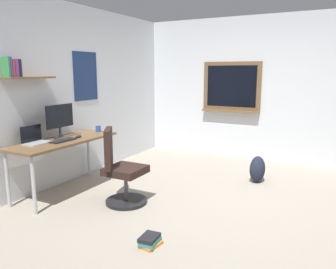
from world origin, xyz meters
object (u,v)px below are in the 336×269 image
Objects in this scene: backpack at (257,169)px; monitor_primary at (60,119)px; laptop at (35,139)px; desk at (64,145)px; keyboard at (63,140)px; coffee_mug at (98,129)px; computer_mouse at (78,136)px; book_stack_on_floor at (150,241)px; office_chair at (121,172)px.

monitor_primary is at bearing 125.06° from backpack.
desk is at bearing -21.74° from laptop.
keyboard is 0.76m from coffee_mug.
laptop is at bearing 130.49° from backpack.
keyboard is 0.95× the size of backpack.
monitor_primary reaches higher than coffee_mug.
computer_mouse is at bearing -45.14° from monitor_primary.
keyboard is (0.27, -0.21, -0.04)m from laptop.
monitor_primary is 2.02× the size of book_stack_on_floor.
coffee_mug is (0.68, -0.02, 0.12)m from desk.
book_stack_on_floor is at bearing -118.23° from computer_mouse.
desk is 15.02× the size of computer_mouse.
desk is at bearing 178.17° from coffee_mug.
laptop is 3.37× the size of coffee_mug.
backpack is at bearing -10.59° from book_stack_on_floor.
computer_mouse is at bearing 61.77° from book_stack_on_floor.
keyboard is at bearing 129.02° from backpack.
laptop reaches higher than desk.
laptop is at bearing 171.09° from coffee_mug.
laptop is at bearing 172.96° from monitor_primary.
office_chair is 2.05× the size of monitor_primary.
computer_mouse is at bearing 77.75° from office_chair.
computer_mouse is 2.04m from book_stack_on_floor.
coffee_mug reaches higher than backpack.
desk is at bearing 68.16° from book_stack_on_floor.
desk is at bearing 42.59° from keyboard.
office_chair is 0.90m from keyboard.
backpack is at bearing -49.51° from laptop.
keyboard is at bearing 69.62° from book_stack_on_floor.
office_chair is 0.92m from computer_mouse.
keyboard is at bearing 96.81° from office_chair.
coffee_mug is at bearing 51.47° from book_stack_on_floor.
office_chair is 2.57× the size of keyboard.
coffee_mug is (1.03, -0.16, -0.01)m from laptop.
coffee_mug is at bearing -8.91° from laptop.
keyboard is 2.80m from backpack.
office_chair is at bearing -70.35° from laptop.
desk is 0.69m from coffee_mug.
desk is 0.94m from office_chair.
office_chair is at bearing -88.65° from desk.
computer_mouse is at bearing -174.04° from coffee_mug.
backpack is at bearing -38.62° from office_chair.
keyboard is 4.02× the size of coffee_mug.
book_stack_on_floor is at bearing -110.38° from keyboard.
monitor_primary is 0.33m from keyboard.
computer_mouse is 2.64m from backpack.
computer_mouse is (0.16, -0.16, -0.25)m from monitor_primary.
monitor_primary is (0.04, 0.09, 0.34)m from desk.
desk is at bearing 91.35° from office_chair.
laptop is at bearing 159.05° from computer_mouse.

